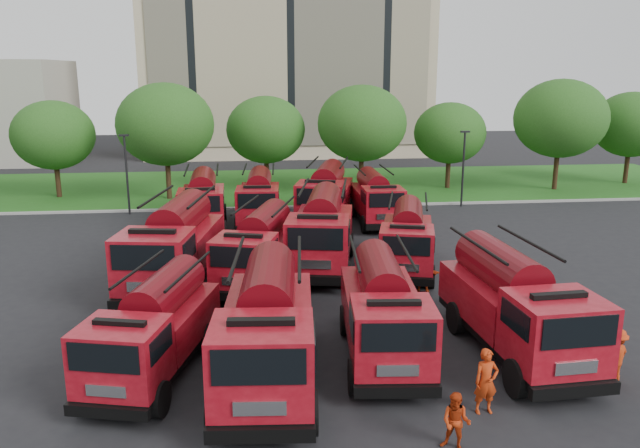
% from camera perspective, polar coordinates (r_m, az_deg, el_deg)
% --- Properties ---
extents(ground, '(140.00, 140.00, 0.00)m').
position_cam_1_polar(ground, '(24.76, -1.06, -7.39)').
color(ground, black).
rests_on(ground, ground).
extents(lawn, '(70.00, 16.00, 0.12)m').
position_cam_1_polar(lawn, '(49.83, -3.77, 3.51)').
color(lawn, '#1F5215').
rests_on(lawn, ground).
extents(curb, '(70.00, 0.30, 0.14)m').
position_cam_1_polar(curb, '(41.89, -3.27, 1.55)').
color(curb, gray).
rests_on(curb, ground).
extents(apartment_building, '(30.00, 14.18, 25.00)m').
position_cam_1_polar(apartment_building, '(71.13, -3.08, 16.66)').
color(apartment_building, beige).
rests_on(apartment_building, ground).
extents(tree_1, '(5.71, 5.71, 6.98)m').
position_cam_1_polar(tree_1, '(48.26, -23.20, 7.48)').
color(tree_1, '#382314').
rests_on(tree_1, ground).
extents(tree_2, '(6.72, 6.72, 8.22)m').
position_cam_1_polar(tree_2, '(45.03, -13.96, 8.83)').
color(tree_2, '#382314').
rests_on(tree_2, ground).
extents(tree_3, '(5.88, 5.88, 7.19)m').
position_cam_1_polar(tree_3, '(47.19, -4.97, 8.57)').
color(tree_3, '#382314').
rests_on(tree_3, ground).
extents(tree_4, '(6.55, 6.55, 8.01)m').
position_cam_1_polar(tree_4, '(46.35, 3.85, 9.16)').
color(tree_4, '#382314').
rests_on(tree_4, ground).
extents(tree_5, '(5.46, 5.46, 6.68)m').
position_cam_1_polar(tree_5, '(49.08, 11.79, 8.14)').
color(tree_5, '#382314').
rests_on(tree_5, ground).
extents(tree_6, '(6.89, 6.89, 8.42)m').
position_cam_1_polar(tree_6, '(50.67, 21.13, 8.98)').
color(tree_6, '#382314').
rests_on(tree_6, ground).
extents(tree_7, '(6.05, 6.05, 7.39)m').
position_cam_1_polar(tree_7, '(55.93, 26.59, 8.14)').
color(tree_7, '#382314').
rests_on(tree_7, ground).
extents(lamp_post_0, '(0.60, 0.25, 5.11)m').
position_cam_1_polar(lamp_post_0, '(41.41, -17.28, 4.78)').
color(lamp_post_0, black).
rests_on(lamp_post_0, ground).
extents(lamp_post_1, '(0.60, 0.25, 5.11)m').
position_cam_1_polar(lamp_post_1, '(43.00, 12.98, 5.37)').
color(lamp_post_1, black).
rests_on(lamp_post_1, ground).
extents(fire_truck_0, '(3.70, 6.77, 2.93)m').
position_cam_1_polar(fire_truck_0, '(19.56, -14.92, -9.16)').
color(fire_truck_0, black).
rests_on(fire_truck_0, ground).
extents(fire_truck_1, '(3.21, 7.70, 3.42)m').
position_cam_1_polar(fire_truck_1, '(18.35, -4.84, -9.44)').
color(fire_truck_1, black).
rests_on(fire_truck_1, ground).
extents(fire_truck_2, '(2.95, 6.98, 3.10)m').
position_cam_1_polar(fire_truck_2, '(20.10, 5.80, -7.85)').
color(fire_truck_2, black).
rests_on(fire_truck_2, ground).
extents(fire_truck_3, '(3.04, 7.46, 3.33)m').
position_cam_1_polar(fire_truck_3, '(21.07, 17.38, -7.05)').
color(fire_truck_3, black).
rests_on(fire_truck_3, ground).
extents(fire_truck_4, '(3.93, 8.24, 3.60)m').
position_cam_1_polar(fire_truck_4, '(26.92, -13.22, -1.94)').
color(fire_truck_4, black).
rests_on(fire_truck_4, ground).
extents(fire_truck_5, '(4.12, 7.24, 3.13)m').
position_cam_1_polar(fire_truck_5, '(26.94, -5.58, -2.15)').
color(fire_truck_5, black).
rests_on(fire_truck_5, ground).
extents(fire_truck_6, '(3.98, 8.02, 3.49)m').
position_cam_1_polar(fire_truck_6, '(28.85, 0.17, -0.63)').
color(fire_truck_6, black).
rests_on(fire_truck_6, ground).
extents(fire_truck_7, '(3.85, 6.92, 2.99)m').
position_cam_1_polar(fire_truck_7, '(28.81, 7.97, -1.31)').
color(fire_truck_7, black).
rests_on(fire_truck_7, ground).
extents(fire_truck_8, '(2.84, 7.22, 3.24)m').
position_cam_1_polar(fire_truck_8, '(36.57, -10.68, 2.02)').
color(fire_truck_8, black).
rests_on(fire_truck_8, ground).
extents(fire_truck_9, '(2.78, 6.99, 3.13)m').
position_cam_1_polar(fire_truck_9, '(37.20, -5.60, 2.31)').
color(fire_truck_9, black).
rests_on(fire_truck_9, ground).
extents(fire_truck_10, '(4.37, 8.03, 3.47)m').
position_cam_1_polar(fire_truck_10, '(37.28, 0.54, 2.67)').
color(fire_truck_10, black).
rests_on(fire_truck_10, ground).
extents(fire_truck_11, '(2.48, 6.64, 3.01)m').
position_cam_1_polar(fire_truck_11, '(37.65, 5.10, 2.37)').
color(fire_truck_11, black).
rests_on(fire_truck_11, ground).
extents(firefighter_0, '(0.70, 0.53, 1.83)m').
position_cam_1_polar(firefighter_0, '(18.12, 14.76, -16.30)').
color(firefighter_0, '#B02E0D').
rests_on(firefighter_0, ground).
extents(firefighter_2, '(0.53, 0.92, 1.55)m').
position_cam_1_polar(firefighter_2, '(23.13, 20.33, -9.87)').
color(firefighter_2, '#B02E0D').
rests_on(firefighter_2, ground).
extents(firefighter_3, '(1.20, 1.05, 1.66)m').
position_cam_1_polar(firefighter_3, '(20.98, 25.20, -12.86)').
color(firefighter_3, '#B02E0D').
rests_on(firefighter_3, ground).
extents(firefighter_4, '(0.95, 0.94, 1.65)m').
position_cam_1_polar(firefighter_4, '(22.03, -3.46, -10.20)').
color(firefighter_4, black).
rests_on(firefighter_4, ground).
extents(firefighter_5, '(1.49, 0.92, 1.49)m').
position_cam_1_polar(firefighter_5, '(26.51, 9.36, -6.12)').
color(firefighter_5, '#B02E0D').
rests_on(firefighter_5, ground).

